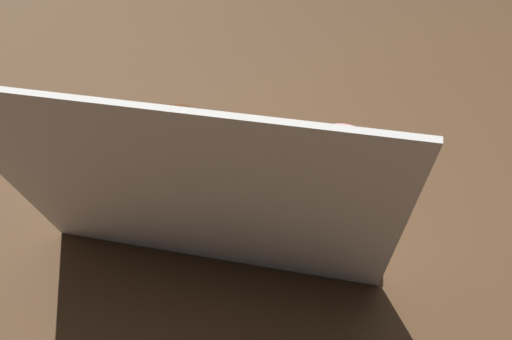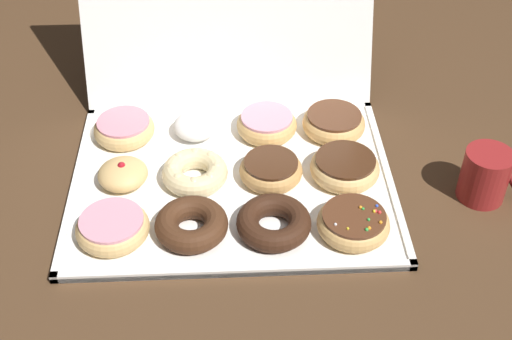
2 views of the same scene
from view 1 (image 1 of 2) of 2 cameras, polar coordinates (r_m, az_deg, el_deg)
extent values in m
plane|color=#4C331E|center=(0.99, -1.72, -0.95)|extent=(3.00, 3.00, 0.00)
cube|color=white|center=(0.99, -1.73, -0.72)|extent=(0.56, 0.43, 0.01)
cube|color=white|center=(1.16, 0.73, 5.74)|extent=(0.56, 0.01, 0.01)
cube|color=white|center=(0.84, -5.14, -9.35)|extent=(0.56, 0.01, 0.01)
cube|color=white|center=(0.97, 14.24, -2.73)|extent=(0.01, 0.43, 0.01)
cube|color=white|center=(1.08, -16.12, 1.35)|extent=(0.01, 0.43, 0.01)
cube|color=white|center=(0.66, -8.08, -3.66)|extent=(0.56, 0.16, 0.38)
torus|color=#E5B770|center=(1.06, 10.14, 3.10)|extent=(0.12, 0.12, 0.04)
cylinder|color=pink|center=(1.05, 10.24, 3.85)|extent=(0.10, 0.10, 0.01)
torus|color=#472816|center=(1.07, 3.42, 4.01)|extent=(0.12, 0.12, 0.04)
torus|color=#381E11|center=(1.09, -3.44, 4.81)|extent=(0.12, 0.12, 0.04)
torus|color=tan|center=(1.14, -9.61, 5.66)|extent=(0.12, 0.12, 0.04)
cylinder|color=#59331E|center=(1.13, -9.69, 6.37)|extent=(0.10, 0.10, 0.01)
sphere|color=blue|center=(1.12, -11.90, 6.25)|extent=(0.01, 0.01, 0.01)
sphere|color=green|center=(1.16, -9.79, 7.48)|extent=(0.01, 0.01, 0.01)
sphere|color=orange|center=(1.16, -10.04, 7.42)|extent=(0.01, 0.01, 0.01)
sphere|color=green|center=(1.12, -10.69, 6.29)|extent=(0.00, 0.00, 0.00)
sphere|color=green|center=(1.14, -10.47, 6.96)|extent=(0.01, 0.01, 0.01)
sphere|color=orange|center=(1.12, -10.59, 6.18)|extent=(0.01, 0.01, 0.01)
sphere|color=red|center=(1.13, -11.48, 6.54)|extent=(0.01, 0.01, 0.01)
sphere|color=yellow|center=(1.14, -8.47, 7.26)|extent=(0.00, 0.00, 0.00)
sphere|color=yellow|center=(1.13, -11.39, 6.54)|extent=(0.01, 0.01, 0.01)
sphere|color=white|center=(1.13, -7.78, 6.92)|extent=(0.00, 0.00, 0.00)
sphere|color=orange|center=(1.15, -11.18, 7.21)|extent=(0.01, 0.01, 0.01)
sphere|color=red|center=(1.14, -11.71, 6.65)|extent=(0.01, 0.01, 0.01)
ellipsoid|color=#E5B770|center=(0.96, 9.40, -0.95)|extent=(0.09, 0.09, 0.04)
sphere|color=#B21923|center=(0.95, 9.51, -0.08)|extent=(0.01, 0.01, 0.01)
torus|color=beige|center=(0.97, 2.01, -0.19)|extent=(0.12, 0.12, 0.04)
sphere|color=beige|center=(0.96, -0.27, 0.60)|extent=(0.02, 0.02, 0.02)
sphere|color=beige|center=(0.94, 0.05, -0.50)|extent=(0.02, 0.02, 0.02)
sphere|color=beige|center=(0.93, 1.58, -1.16)|extent=(0.02, 0.02, 0.02)
sphere|color=beige|center=(0.93, 3.39, -0.95)|extent=(0.02, 0.02, 0.02)
sphere|color=beige|center=(0.95, 4.35, -0.01)|extent=(0.02, 0.02, 0.02)
sphere|color=beige|center=(0.98, 3.93, 1.05)|extent=(0.02, 0.02, 0.02)
sphere|color=beige|center=(0.99, 2.44, 1.65)|extent=(0.02, 0.02, 0.02)
sphere|color=beige|center=(0.98, 0.73, 1.47)|extent=(0.02, 0.02, 0.02)
torus|color=tan|center=(0.99, -5.53, 0.89)|extent=(0.11, 0.11, 0.04)
cylinder|color=#472816|center=(0.98, -5.59, 1.71)|extent=(0.09, 0.09, 0.01)
torus|color=#E5B770|center=(1.04, -12.37, 1.93)|extent=(0.12, 0.12, 0.04)
cylinder|color=#472816|center=(1.03, -12.50, 2.75)|extent=(0.11, 0.11, 0.01)
torus|color=#E5B770|center=(0.86, 9.37, -6.66)|extent=(0.11, 0.11, 0.04)
cylinder|color=pink|center=(0.85, 9.49, -5.83)|extent=(0.10, 0.10, 0.01)
ellipsoid|color=white|center=(0.87, 0.50, -5.30)|extent=(0.08, 0.08, 0.04)
torus|color=tan|center=(0.90, -7.98, -4.11)|extent=(0.11, 0.11, 0.04)
cylinder|color=pink|center=(0.88, -8.08, -3.24)|extent=(0.10, 0.10, 0.01)
torus|color=tan|center=(0.94, -15.30, -2.83)|extent=(0.12, 0.12, 0.04)
cylinder|color=#59331E|center=(0.93, -15.48, -1.98)|extent=(0.10, 0.10, 0.01)
cylinder|color=maroon|center=(1.17, -22.14, 5.23)|extent=(0.08, 0.08, 0.09)
cylinder|color=black|center=(1.15, -22.62, 6.93)|extent=(0.07, 0.07, 0.01)
torus|color=maroon|center=(1.19, -24.41, 5.63)|extent=(0.01, 0.06, 0.06)
camera|label=2|loc=(1.68, 7.61, 44.12)|focal=48.14mm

